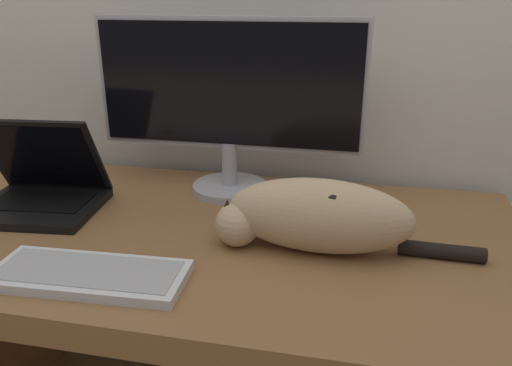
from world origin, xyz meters
TOP-DOWN VIEW (x-y plane):
  - desk at (0.00, 0.38)m, footprint 1.46×0.76m
  - monitor at (-0.00, 0.62)m, footprint 0.70×0.20m
  - laptop at (-0.43, 0.41)m, footprint 0.31×0.27m
  - external_keyboard at (-0.14, 0.13)m, footprint 0.38×0.16m
  - cat at (0.26, 0.34)m, footprint 0.55×0.14m

SIDE VIEW (x-z plane):
  - desk at x=0.00m, z-range 0.21..0.95m
  - external_keyboard at x=-0.14m, z-range 0.74..0.76m
  - laptop at x=-0.43m, z-range 0.67..0.90m
  - cat at x=0.26m, z-range 0.74..0.90m
  - monitor at x=0.00m, z-range 0.77..1.22m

